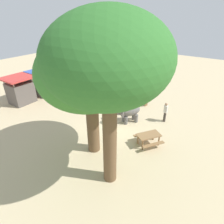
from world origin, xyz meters
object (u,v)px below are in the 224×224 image
at_px(market_stall_red, 21,91).
at_px(feed_bucket, 115,130).
at_px(person_handler, 165,111).
at_px(market_stall_blue, 44,84).
at_px(market_stall_orange, 62,77).
at_px(elephant, 128,111).
at_px(shade_tree_secondary, 90,73).
at_px(picnic_table_near, 149,137).
at_px(shade_tree_main, 109,61).
at_px(picnic_table_far, 88,103).
at_px(wooden_bench, 141,100).

height_order(market_stall_red, feed_bucket, market_stall_red).
relative_size(person_handler, market_stall_blue, 0.64).
xyz_separation_m(market_stall_blue, market_stall_orange, (2.60, 0.00, 0.00)).
distance_m(elephant, shade_tree_secondary, 5.74).
bearing_deg(picnic_table_near, shade_tree_main, 28.18).
xyz_separation_m(picnic_table_near, picnic_table_far, (1.74, 6.67, 0.00)).
height_order(shade_tree_main, market_stall_red, shade_tree_main).
relative_size(person_handler, picnic_table_near, 0.78).
height_order(elephant, person_handler, person_handler).
distance_m(person_handler, market_stall_orange, 12.62).
bearing_deg(person_handler, wooden_bench, -67.19).
bearing_deg(person_handler, elephant, 1.41).
xyz_separation_m(picnic_table_far, market_stall_red, (-2.63, 6.14, 0.55)).
xyz_separation_m(person_handler, market_stall_orange, (0.82, 12.60, 0.19)).
height_order(picnic_table_far, feed_bucket, picnic_table_far).
bearing_deg(market_stall_red, picnic_table_far, -66.86).
xyz_separation_m(shade_tree_main, picnic_table_far, (5.50, 6.25, -5.55)).
height_order(shade_tree_secondary, picnic_table_near, shade_tree_secondary).
bearing_deg(elephant, picnic_table_near, 92.48).
bearing_deg(market_stall_orange, elephant, -104.44).
relative_size(market_stall_blue, market_stall_orange, 1.00).
bearing_deg(wooden_bench, picnic_table_near, -44.89).
relative_size(shade_tree_secondary, market_stall_red, 2.81).
distance_m(person_handler, feed_bucket, 4.34).
height_order(market_stall_red, market_stall_blue, same).
bearing_deg(feed_bucket, picnic_table_near, -90.03).
distance_m(shade_tree_main, market_stall_red, 13.68).
bearing_deg(market_stall_blue, market_stall_orange, 0.00).
relative_size(market_stall_red, feed_bucket, 7.00).
bearing_deg(feed_bucket, elephant, -2.70).
bearing_deg(shade_tree_main, shade_tree_secondary, 58.34).
distance_m(shade_tree_secondary, wooden_bench, 8.94).
bearing_deg(market_stall_blue, shade_tree_main, -113.82).
bearing_deg(market_stall_blue, elephant, -90.18).
height_order(picnic_table_near, market_stall_red, market_stall_red).
distance_m(person_handler, market_stall_blue, 12.72).
xyz_separation_m(elephant, market_stall_orange, (2.63, 10.22, 0.16)).
bearing_deg(market_stall_red, elephant, -75.89).
distance_m(shade_tree_main, market_stall_orange, 15.62).
relative_size(elephant, market_stall_blue, 0.84).
bearing_deg(person_handler, market_stall_blue, -27.90).
distance_m(elephant, person_handler, 2.99).
height_order(elephant, shade_tree_main, shade_tree_main).
height_order(shade_tree_secondary, wooden_bench, shade_tree_secondary).
bearing_deg(shade_tree_main, feed_bucket, 30.95).
bearing_deg(shade_tree_secondary, market_stall_blue, 68.02).
distance_m(picnic_table_far, feed_bucket, 4.38).
bearing_deg(market_stall_red, market_stall_orange, 0.00).
relative_size(picnic_table_near, market_stall_blue, 0.82).
bearing_deg(feed_bucket, market_stall_blue, 80.43).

